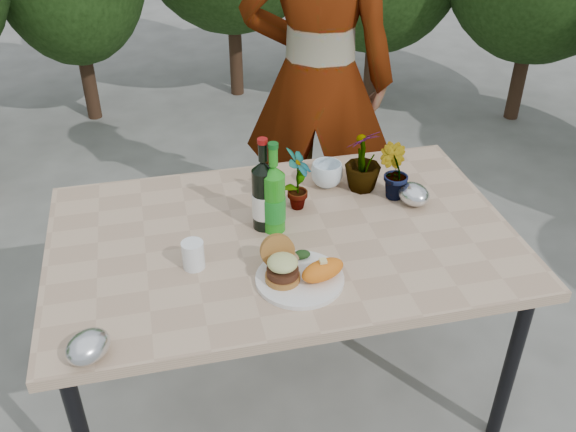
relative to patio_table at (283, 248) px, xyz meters
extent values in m
plane|color=#63635F|center=(0.00, 0.00, -0.69)|extent=(80.00, 80.00, 0.00)
cube|color=tan|center=(0.00, 0.00, 0.04)|extent=(1.60, 1.00, 0.04)
cylinder|color=black|center=(0.72, -0.42, -0.34)|extent=(0.05, 0.05, 0.71)
cylinder|color=black|center=(-0.72, 0.42, -0.34)|extent=(0.05, 0.05, 0.71)
cylinder|color=black|center=(0.72, 0.42, -0.34)|extent=(0.05, 0.05, 0.71)
cylinder|color=#382316|center=(-0.80, 2.80, -0.48)|extent=(0.10, 0.10, 0.42)
cylinder|color=#382316|center=(0.30, 3.00, -0.44)|extent=(0.10, 0.10, 0.50)
cylinder|color=#382316|center=(1.30, 2.70, -0.50)|extent=(0.10, 0.10, 0.38)
cylinder|color=#382316|center=(2.20, 2.10, -0.47)|extent=(0.10, 0.10, 0.44)
cylinder|color=white|center=(0.00, -0.26, 0.06)|extent=(0.28, 0.28, 0.01)
cylinder|color=#B7722D|center=(-0.06, -0.26, 0.08)|extent=(0.11, 0.11, 0.02)
cylinder|color=#472314|center=(-0.06, -0.26, 0.10)|extent=(0.10, 0.10, 0.02)
ellipsoid|color=beige|center=(-0.06, -0.26, 0.14)|extent=(0.10, 0.10, 0.04)
cylinder|color=#B7722D|center=(-0.06, -0.18, 0.13)|extent=(0.11, 0.06, 0.11)
ellipsoid|color=orange|center=(0.07, -0.28, 0.10)|extent=(0.17, 0.12, 0.06)
ellipsoid|color=olive|center=(0.00, -0.17, 0.08)|extent=(0.04, 0.04, 0.02)
ellipsoid|color=#193814|center=(0.03, -0.16, 0.09)|extent=(0.06, 0.04, 0.03)
cylinder|color=black|center=(-0.05, 0.06, 0.17)|extent=(0.08, 0.08, 0.23)
cylinder|color=white|center=(-0.05, 0.06, 0.15)|extent=(0.08, 0.08, 0.09)
cone|color=black|center=(-0.05, 0.06, 0.30)|extent=(0.08, 0.08, 0.04)
cylinder|color=black|center=(-0.05, 0.06, 0.35)|extent=(0.03, 0.03, 0.06)
cylinder|color=maroon|center=(-0.05, 0.06, 0.39)|extent=(0.03, 0.03, 0.02)
cylinder|color=#208F1A|center=(-0.02, 0.04, 0.17)|extent=(0.08, 0.08, 0.22)
cylinder|color=#198C26|center=(-0.02, 0.04, 0.14)|extent=(0.08, 0.08, 0.09)
cone|color=#208F1A|center=(-0.02, 0.04, 0.29)|extent=(0.08, 0.08, 0.04)
cylinder|color=#208F1A|center=(-0.02, 0.04, 0.35)|extent=(0.03, 0.03, 0.07)
cylinder|color=#0C5919|center=(-0.02, 0.04, 0.39)|extent=(0.03, 0.03, 0.02)
cylinder|color=white|center=(-0.32, -0.11, 0.10)|extent=(0.07, 0.07, 0.09)
imported|color=#25561D|center=(0.09, 0.15, 0.18)|extent=(0.14, 0.15, 0.24)
imported|color=#235F20|center=(0.46, 0.15, 0.16)|extent=(0.15, 0.15, 0.21)
imported|color=#235E20|center=(0.36, 0.23, 0.18)|extent=(0.19, 0.19, 0.25)
imported|color=white|center=(0.24, 0.28, 0.11)|extent=(0.15, 0.15, 0.10)
ellipsoid|color=silver|center=(-0.64, -0.44, 0.10)|extent=(0.17, 0.17, 0.08)
ellipsoid|color=silver|center=(0.52, 0.09, 0.10)|extent=(0.14, 0.15, 0.08)
imported|color=#9F714F|center=(0.35, 0.84, 0.26)|extent=(0.81, 0.67, 1.90)
camera|label=1|loc=(-0.39, -1.77, 1.35)|focal=40.00mm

